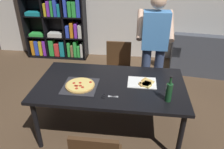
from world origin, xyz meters
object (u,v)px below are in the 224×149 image
at_px(chair_far_side, 118,65).
at_px(kitchen_scissors, 107,96).
at_px(couch, 213,58).
at_px(pepperoni_pizza_on_tray, 80,86).
at_px(bookshelf, 56,20).
at_px(wine_bottle, 169,92).
at_px(dining_table, 111,88).
at_px(person_serving_pizza, 154,45).

height_order(chair_far_side, kitchen_scissors, chair_far_side).
height_order(couch, pepperoni_pizza_on_tray, couch).
bearing_deg(bookshelf, couch, -6.40).
distance_m(couch, wine_bottle, 2.64).
relative_size(couch, pepperoni_pizza_on_tray, 4.25).
xyz_separation_m(dining_table, bookshelf, (-1.56, 2.37, 0.20)).
bearing_deg(person_serving_pizza, kitchen_scissors, -117.72).
distance_m(couch, pepperoni_pizza_on_tray, 3.12).
bearing_deg(person_serving_pizza, couch, 42.08).
height_order(bookshelf, kitchen_scissors, bookshelf).
xyz_separation_m(couch, bookshelf, (-3.45, 0.39, 0.59)).
height_order(chair_far_side, person_serving_pizza, person_serving_pizza).
xyz_separation_m(pepperoni_pizza_on_tray, kitchen_scissors, (0.36, -0.18, -0.01)).
height_order(couch, bookshelf, bookshelf).
bearing_deg(bookshelf, chair_far_side, -41.31).
bearing_deg(kitchen_scissors, dining_table, 89.11).
xyz_separation_m(dining_table, wine_bottle, (0.68, -0.29, 0.18)).
bearing_deg(bookshelf, person_serving_pizza, -36.84).
bearing_deg(dining_table, chair_far_side, 90.00).
height_order(bookshelf, person_serving_pizza, bookshelf).
bearing_deg(dining_table, couch, 46.41).
relative_size(bookshelf, kitchen_scissors, 10.07).
bearing_deg(couch, chair_far_side, -152.62).
bearing_deg(wine_bottle, couch, 62.04).
bearing_deg(dining_table, bookshelf, 123.23).
relative_size(dining_table, bookshelf, 0.96).
height_order(dining_table, chair_far_side, chair_far_side).
xyz_separation_m(chair_far_side, couch, (1.89, 0.98, -0.21)).
distance_m(dining_table, chair_far_side, 1.02).
relative_size(person_serving_pizza, pepperoni_pizza_on_tray, 4.15).
bearing_deg(pepperoni_pizza_on_tray, wine_bottle, -9.27).
height_order(dining_table, bookshelf, bookshelf).
relative_size(couch, kitchen_scissors, 9.26).
xyz_separation_m(dining_table, couch, (1.89, 1.99, -0.38)).
height_order(bookshelf, pepperoni_pizza_on_tray, bookshelf).
distance_m(chair_far_side, person_serving_pizza, 0.78).
distance_m(dining_table, couch, 2.77).
bearing_deg(couch, wine_bottle, -117.96).
relative_size(bookshelf, wine_bottle, 6.17).
distance_m(dining_table, person_serving_pizza, 1.02).
height_order(chair_far_side, wine_bottle, wine_bottle).
distance_m(bookshelf, wine_bottle, 3.48).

